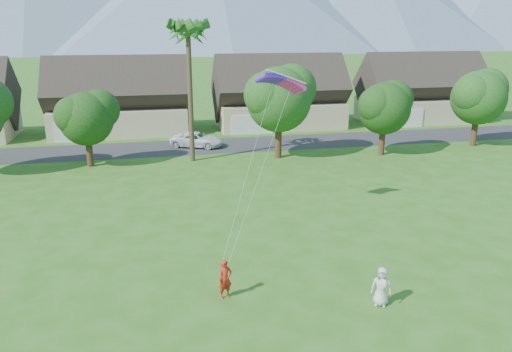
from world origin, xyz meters
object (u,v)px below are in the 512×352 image
object	(u,v)px
watcher	(381,286)
kite_flyer	(225,279)
parked_car	(197,140)
parafoil_kite	(281,80)

from	to	relation	value
watcher	kite_flyer	bearing A→B (deg)	-170.35
kite_flyer	parked_car	distance (m)	30.20
kite_flyer	parafoil_kite	world-z (taller)	parafoil_kite
parked_car	parafoil_kite	size ratio (longest dim) A/B	1.61
parked_car	parafoil_kite	world-z (taller)	parafoil_kite
kite_flyer	parafoil_kite	size ratio (longest dim) A/B	0.55
parked_car	parafoil_kite	xyz separation A→B (m)	(3.22, -21.11, 8.02)
watcher	parafoil_kite	world-z (taller)	parafoil_kite
kite_flyer	parked_car	world-z (taller)	kite_flyer
kite_flyer	parafoil_kite	xyz separation A→B (m)	(4.90, 9.04, 7.85)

